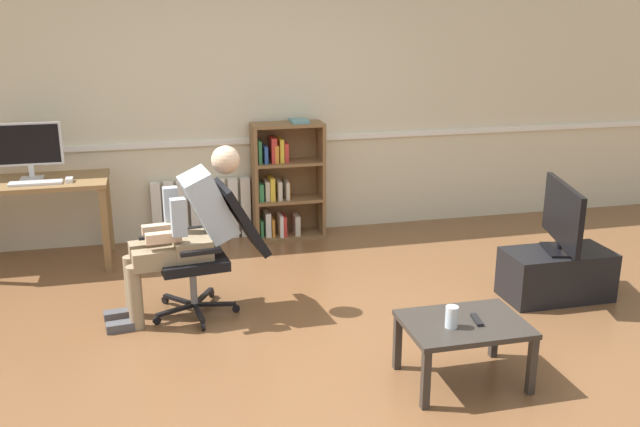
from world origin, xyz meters
name	(u,v)px	position (x,y,z in m)	size (l,w,h in m)	color
ground_plane	(329,358)	(0.00, 0.00, 0.00)	(18.00, 18.00, 0.00)	brown
back_wall	(259,94)	(0.00, 2.65, 1.35)	(12.00, 0.13, 2.70)	beige
computer_desk	(40,194)	(-1.94, 2.15, 0.64)	(1.11, 0.61, 0.76)	olive
imac_monitor	(28,146)	(-2.00, 2.23, 1.03)	(0.54, 0.14, 0.47)	silver
keyboard	(36,183)	(-1.94, 2.01, 0.77)	(0.41, 0.12, 0.02)	silver
computer_mouse	(69,180)	(-1.68, 2.03, 0.77)	(0.06, 0.10, 0.03)	white
bookshelf	(284,182)	(0.18, 2.44, 0.54)	(0.67, 0.29, 1.13)	brown
radiator	(202,210)	(-0.59, 2.54, 0.29)	(0.92, 0.08, 0.58)	white
office_chair	(214,243)	(-0.62, 0.90, 0.52)	(0.86, 0.63, 0.95)	black
person_seated	(186,228)	(-0.81, 0.88, 0.65)	(1.01, 0.43, 1.22)	#937F60
tv_stand	(556,274)	(1.92, 0.52, 0.19)	(0.80, 0.41, 0.37)	black
tv_screen	(563,217)	(1.92, 0.52, 0.65)	(0.27, 0.77, 0.52)	black
coffee_table	(464,330)	(0.70, -0.45, 0.33)	(0.71, 0.52, 0.38)	#332D28
drinking_glass	(452,317)	(0.60, -0.49, 0.45)	(0.07, 0.07, 0.13)	silver
spare_remote	(477,320)	(0.77, -0.46, 0.39)	(0.04, 0.15, 0.02)	black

